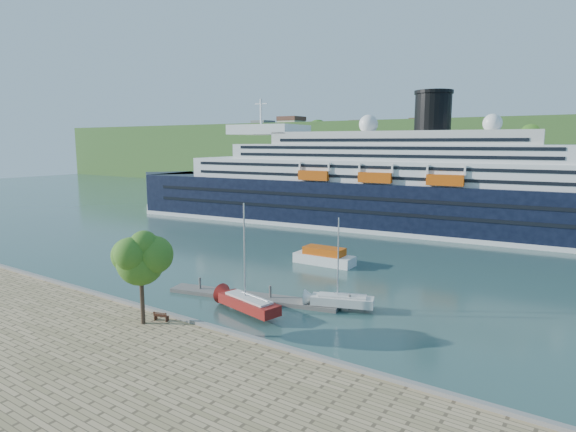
% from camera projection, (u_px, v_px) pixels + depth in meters
% --- Properties ---
extents(ground, '(400.00, 400.00, 0.00)m').
position_uv_depth(ground, '(147.00, 318.00, 46.19)').
color(ground, '#2C4F4D').
rests_on(ground, ground).
extents(far_hillside, '(400.00, 50.00, 24.00)m').
position_uv_depth(far_hillside, '(487.00, 156.00, 163.06)').
color(far_hillside, '#345E25').
rests_on(far_hillside, ground).
extents(quay_coping, '(220.00, 0.50, 0.30)m').
position_uv_depth(quay_coping, '(145.00, 307.00, 45.85)').
color(quay_coping, slate).
rests_on(quay_coping, promenade).
extents(cruise_ship, '(117.43, 28.94, 26.12)m').
position_uv_depth(cruise_ship, '(368.00, 161.00, 94.88)').
color(cruise_ship, black).
rests_on(cruise_ship, ground).
extents(park_bench, '(1.52, 0.94, 0.91)m').
position_uv_depth(park_bench, '(161.00, 316.00, 42.82)').
color(park_bench, '#462114').
rests_on(park_bench, promenade).
extents(promenade_tree, '(5.46, 5.46, 9.04)m').
position_uv_depth(promenade_tree, '(141.00, 273.00, 41.58)').
color(promenade_tree, '#28641A').
rests_on(promenade_tree, promenade).
extents(floating_pontoon, '(19.37, 6.69, 0.43)m').
position_uv_depth(floating_pontoon, '(252.00, 297.00, 51.88)').
color(floating_pontoon, slate).
rests_on(floating_pontoon, ground).
extents(sailboat_red, '(8.40, 4.00, 10.46)m').
position_uv_depth(sailboat_red, '(248.00, 263.00, 46.48)').
color(sailboat_red, maroon).
rests_on(sailboat_red, ground).
extents(sailboat_white_far, '(7.18, 4.20, 8.97)m').
position_uv_depth(sailboat_white_far, '(343.00, 267.00, 47.91)').
color(sailboat_white_far, silver).
rests_on(sailboat_white_far, ground).
extents(tender_launch, '(8.69, 3.20, 2.38)m').
position_uv_depth(tender_launch, '(324.00, 256.00, 66.55)').
color(tender_launch, '#C44C0B').
rests_on(tender_launch, ground).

